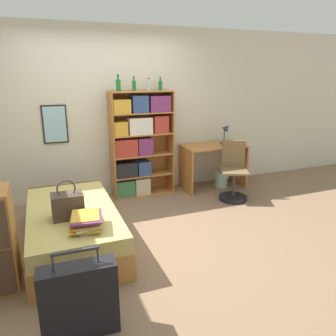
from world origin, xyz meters
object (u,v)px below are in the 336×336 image
bottle_clear (149,86)px  waste_bin (221,180)px  bottle_green (118,85)px  desk (213,159)px  bed (73,227)px  desk_lamp (226,131)px  handbag (68,205)px  bottle_blue (160,85)px  suitcase (79,300)px  bottle_brown (134,85)px  desk_chair (233,180)px  bookcase (138,143)px  book_stack_on_bed (86,222)px

bottle_clear → waste_bin: (1.23, -0.19, -1.59)m
bottle_green → desk: (1.56, -0.11, -1.23)m
bed → desk_lamp: 3.06m
handbag → bottle_blue: size_ratio=2.08×
suitcase → bottle_brown: bottle_brown is taller
bottle_blue → desk_chair: bottle_blue is taller
bookcase → bottle_green: size_ratio=6.90×
bed → handbag: 0.45m
bed → suitcase: 1.40m
bed → bottle_blue: 2.55m
bottle_clear → desk_lamp: 1.54m
bed → waste_bin: 2.83m
bottle_blue → handbag: bearing=-135.5°
desk → book_stack_on_bed: bearing=-143.5°
handbag → bookcase: (1.22, 1.54, 0.26)m
bottle_clear → desk_lamp: (1.34, -0.10, -0.76)m
bottle_brown → bottle_clear: bottle_brown is taller
bottle_brown → desk: 1.80m
book_stack_on_bed → bottle_green: bottle_green is taller
book_stack_on_bed → bed: bearing=98.5°
handbag → desk: (2.50, 1.42, -0.09)m
bottle_blue → desk_lamp: bearing=-6.1°
desk → desk_lamp: 0.52m
desk → desk_chair: 0.64m
bottle_clear → desk: (1.09, -0.14, -1.21)m
bed → bottle_green: size_ratio=7.58×
book_stack_on_bed → desk: 2.95m
bookcase → bottle_green: bottle_green is taller
waste_bin → bottle_brown: bearing=172.5°
desk → waste_bin: desk is taller
book_stack_on_bed → desk_lamp: (2.62, 1.79, 0.43)m
bottle_clear → bottle_green: bearing=-176.1°
desk_chair → suitcase: bearing=-142.6°
bottle_brown → handbag: bearing=-127.2°
bottle_brown → desk: size_ratio=0.20×
handbag → bottle_brown: size_ratio=1.95×
bottle_brown → bottle_clear: bearing=0.5°
desk → desk_chair: bearing=-87.5°
handbag → desk_lamp: (2.75, 1.46, 0.37)m
bookcase → waste_bin: 1.61m
bookcase → bottle_clear: 0.88m
bed → desk: size_ratio=1.70×
bottle_clear → waste_bin: bottle_clear is taller
suitcase → book_stack_on_bed: bearing=77.9°
desk_chair → bottle_green: bearing=155.9°
book_stack_on_bed → desk: size_ratio=0.37×
bed → handbag: size_ratio=4.37×
desk_lamp → suitcase: bearing=-136.9°
bed → bottle_blue: bearing=40.6°
bottle_green → waste_bin: bottle_green is taller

